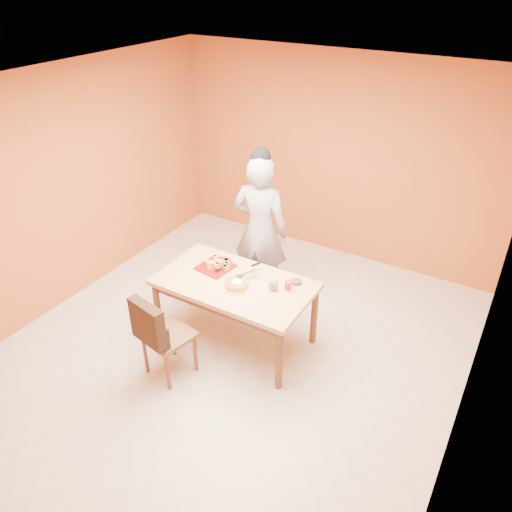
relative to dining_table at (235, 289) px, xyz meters
The scene contains 17 objects.
floor 0.68m from the dining_table, 64.59° to the right, with size 5.00×5.00×0.00m, color beige.
ceiling 2.04m from the dining_table, 64.59° to the right, with size 5.00×5.00×0.00m, color silver.
wall_back 2.46m from the dining_table, 88.40° to the left, with size 4.50×4.50×0.00m, color #B25729.
wall_left 2.29m from the dining_table, behind, with size 5.00×5.00×0.00m, color #B25729.
wall_right 2.42m from the dining_table, ahead, with size 5.00×5.00×0.00m, color #B25729.
dining_table is the anchor object (origin of this frame).
dining_chair 0.84m from the dining_table, 111.26° to the right, with size 0.52×0.59×0.95m.
pastry_pile 0.38m from the dining_table, 159.80° to the left, with size 0.30×0.30×0.10m, color tan, non-canonical shape.
person 0.90m from the dining_table, 102.50° to the left, with size 0.66×0.44×1.82m, color gray.
pastry_platter 0.36m from the dining_table, 159.80° to the left, with size 0.34×0.34×0.02m, color maroon.
red_dinner_plate 0.40m from the dining_table, 146.17° to the left, with size 0.25×0.25×0.02m, color maroon.
white_cake_plate 0.14m from the dining_table, 45.24° to the right, with size 0.28×0.28×0.01m, color white.
sponge_cake 0.17m from the dining_table, 45.24° to the right, with size 0.24×0.24×0.06m, color orange.
cake_server 0.22m from the dining_table, 51.95° to the left, with size 0.05×0.25×0.01m, color silver.
egg_ornament 0.45m from the dining_table, ahead, with size 0.10×0.08×0.12m, color olive.
magenta_glass 0.57m from the dining_table, 16.21° to the left, with size 0.07×0.07×0.09m, color #B31A41.
checker_tin 0.64m from the dining_table, 28.38° to the left, with size 0.11×0.11×0.03m, color #3D1E10.
Camera 1 is at (2.28, -3.39, 3.63)m, focal length 35.00 mm.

